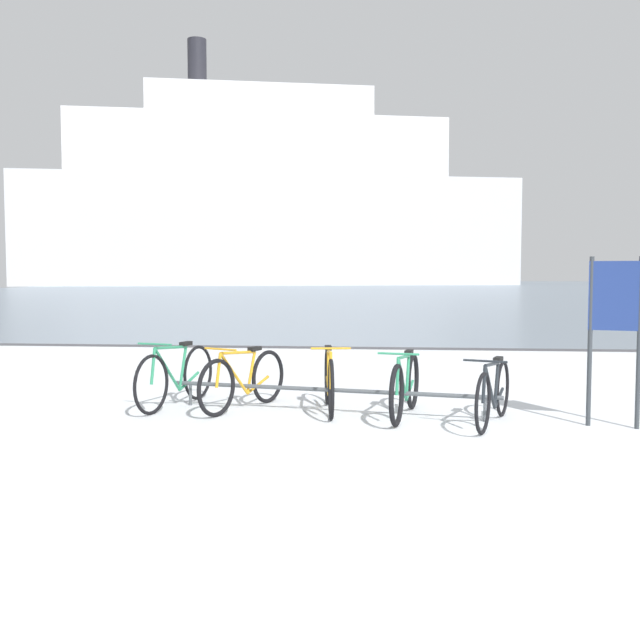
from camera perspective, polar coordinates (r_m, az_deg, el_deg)
name	(u,v)px	position (r m, az deg, el deg)	size (l,w,h in m)	color
ground	(398,293)	(60.00, 6.11, 2.15)	(80.00, 132.00, 0.08)	silver
bike_rack	(329,391)	(8.78, 0.72, -5.54)	(4.00, 0.81, 0.31)	#4C5156
bicycle_0	(176,376)	(9.34, -11.18, -4.34)	(0.60, 1.77, 0.84)	black
bicycle_1	(243,380)	(9.03, -6.00, -4.70)	(0.80, 1.60, 0.80)	black
bicycle_2	(329,381)	(8.86, 0.71, -4.78)	(0.46, 1.67, 0.82)	black
bicycle_3	(405,386)	(8.57, 6.66, -5.16)	(0.51, 1.75, 0.80)	black
bicycle_4	(493,393)	(8.32, 13.36, -5.58)	(0.67, 1.62, 0.77)	black
info_sign	(615,313)	(8.50, 22.03, 0.54)	(0.54, 0.17, 1.86)	#33383D
ferry_ship	(268,205)	(91.27, -4.08, 8.95)	(60.70, 26.14, 29.43)	silver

